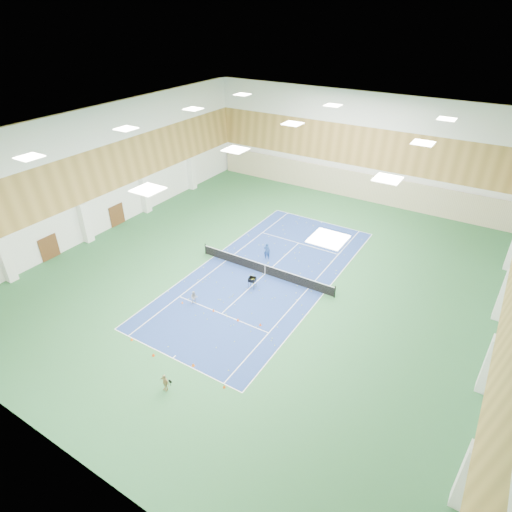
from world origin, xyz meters
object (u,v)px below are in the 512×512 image
Objects in this scene: tennis_net at (265,269)px; child_court at (194,298)px; child_apron at (165,382)px; coach at (267,251)px; ball_cart at (252,283)px.

child_court reaches higher than tennis_net.
tennis_net is 10.43× the size of child_apron.
child_apron is (2.60, -16.42, -0.18)m from coach.
child_court reaches higher than ball_cart.
coach is (-1.20, 2.32, 0.24)m from tennis_net.
tennis_net is at bearing 82.74° from ball_cart.
child_court is 0.91× the size of child_apron.
tennis_net is 2.33m from ball_cart.
child_court is (-2.53, -6.46, 0.01)m from tennis_net.
tennis_net is 8.10× the size of coach.
tennis_net is at bearing 99.80° from child_apron.
ball_cart is (1.36, -4.64, -0.29)m from coach.
child_court is 4.93m from ball_cart.
child_apron is (1.41, -14.10, 0.06)m from tennis_net.
child_apron is at bearing -84.31° from tennis_net.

